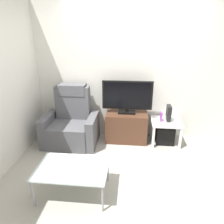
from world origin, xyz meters
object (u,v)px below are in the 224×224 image
object	(u,v)px
tv_stand	(127,126)
cell_phone	(79,166)
subwoofer_box	(165,134)
book_upright	(161,117)
television	(127,96)
side_table	(166,124)
coffee_table	(73,169)
game_console	(169,113)
recliner_armchair	(72,124)

from	to	relation	value
tv_stand	cell_phone	xyz separation A→B (m)	(-0.56, -1.47, 0.11)
subwoofer_box	book_upright	xyz separation A→B (m)	(-0.10, -0.02, 0.36)
television	side_table	bearing A→B (deg)	-3.30
tv_stand	coffee_table	size ratio (longest dim) A/B	0.86
game_console	cell_phone	distance (m)	1.98
recliner_armchair	coffee_table	size ratio (longest dim) A/B	1.20
game_console	cell_phone	size ratio (longest dim) A/B	1.95
book_upright	cell_phone	xyz separation A→B (m)	(-1.20, -1.43, -0.14)
television	cell_phone	distance (m)	1.66
side_table	television	bearing A→B (deg)	176.70
television	side_table	xyz separation A→B (m)	(0.73, -0.04, -0.50)
television	cell_phone	xyz separation A→B (m)	(-0.56, -1.49, -0.49)
television	side_table	world-z (taller)	television
coffee_table	cell_phone	size ratio (longest dim) A/B	6.00
game_console	coffee_table	distance (m)	2.06
cell_phone	tv_stand	bearing A→B (deg)	57.78
tv_stand	book_upright	world-z (taller)	book_upright
tv_stand	subwoofer_box	bearing A→B (deg)	-1.83
tv_stand	recliner_armchair	bearing A→B (deg)	-170.03
coffee_table	tv_stand	bearing A→B (deg)	67.27
subwoofer_box	book_upright	bearing A→B (deg)	-168.69
recliner_armchair	cell_phone	distance (m)	1.37
tv_stand	television	world-z (taller)	television
side_table	book_upright	bearing A→B (deg)	-168.69
side_table	coffee_table	world-z (taller)	side_table
tv_stand	game_console	distance (m)	0.83
tv_stand	side_table	world-z (taller)	tv_stand
recliner_armchair	game_console	size ratio (longest dim) A/B	3.70
side_table	subwoofer_box	size ratio (longest dim) A/B	1.64
tv_stand	game_console	xyz separation A→B (m)	(0.77, -0.01, 0.31)
game_console	cell_phone	xyz separation A→B (m)	(-1.33, -1.46, -0.20)
tv_stand	television	xyz separation A→B (m)	(0.00, 0.02, 0.60)
book_upright	subwoofer_box	bearing A→B (deg)	11.31
side_table	book_upright	distance (m)	0.18
tv_stand	book_upright	size ratio (longest dim) A/B	4.65
game_console	book_upright	bearing A→B (deg)	-167.47
coffee_table	cell_phone	world-z (taller)	cell_phone
tv_stand	cell_phone	size ratio (longest dim) A/B	5.17
recliner_armchair	book_upright	size ratio (longest dim) A/B	6.47
tv_stand	subwoofer_box	xyz separation A→B (m)	(0.73, -0.02, -0.12)
tv_stand	coffee_table	bearing A→B (deg)	-112.73
game_console	television	bearing A→B (deg)	177.60
television	book_upright	xyz separation A→B (m)	(0.63, -0.06, -0.35)
cell_phone	television	bearing A→B (deg)	58.02
television	cell_phone	world-z (taller)	television
game_console	recliner_armchair	bearing A→B (deg)	-174.67
book_upright	coffee_table	bearing A→B (deg)	-130.84
recliner_armchair	game_console	xyz separation A→B (m)	(1.80, 0.17, 0.22)
coffee_table	side_table	bearing A→B (deg)	47.38
recliner_armchair	coffee_table	world-z (taller)	recliner_armchair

